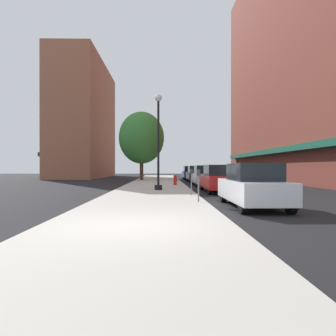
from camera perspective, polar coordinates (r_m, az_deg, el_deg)
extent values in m
plane|color=black|center=(25.37, 6.69, -3.27)|extent=(90.00, 90.00, 0.00)
cube|color=#B7B2A8|center=(26.14, -2.34, -3.04)|extent=(4.80, 50.00, 0.12)
cube|color=brown|center=(34.71, 25.35, 20.89)|extent=(6.00, 40.00, 27.62)
cube|color=#144C38|center=(31.16, 19.79, 3.06)|extent=(0.90, 34.00, 0.50)
cube|color=#9E6047|center=(46.11, -15.75, 8.72)|extent=(6.00, 18.00, 16.77)
cube|color=#144C38|center=(46.59, -19.73, 2.10)|extent=(0.90, 15.30, 0.50)
cylinder|color=black|center=(18.22, -1.88, -3.77)|extent=(0.48, 0.48, 0.30)
cylinder|color=black|center=(18.23, -1.88, 4.88)|extent=(0.14, 0.14, 5.20)
sphere|color=silver|center=(18.67, -1.88, 13.42)|extent=(0.44, 0.44, 0.44)
cylinder|color=red|center=(23.02, 1.38, -2.55)|extent=(0.26, 0.26, 0.62)
sphere|color=red|center=(23.01, 1.38, -1.65)|extent=(0.24, 0.24, 0.24)
cylinder|color=red|center=(23.02, 1.72, -2.32)|extent=(0.12, 0.10, 0.10)
cylinder|color=slate|center=(14.87, 4.56, -3.21)|extent=(0.06, 0.06, 1.05)
cube|color=#33383D|center=(14.85, 4.56, -0.68)|extent=(0.14, 0.09, 0.26)
cylinder|color=slate|center=(11.97, 5.92, -4.03)|extent=(0.06, 0.06, 1.05)
cube|color=#33383D|center=(11.94, 5.92, -0.89)|extent=(0.14, 0.09, 0.26)
cylinder|color=#422D1E|center=(33.01, -5.14, 0.16)|extent=(0.40, 0.40, 2.80)
ellipsoid|color=#387F33|center=(33.18, -5.14, 5.85)|extent=(5.03, 5.03, 5.79)
cylinder|color=black|center=(13.02, 10.60, -5.13)|extent=(0.22, 0.64, 0.64)
cylinder|color=black|center=(13.42, 17.17, -4.97)|extent=(0.22, 0.64, 0.64)
cylinder|color=black|center=(9.92, 14.34, -6.79)|extent=(0.22, 0.64, 0.64)
cylinder|color=black|center=(10.44, 22.69, -6.45)|extent=(0.22, 0.64, 0.64)
cube|color=silver|center=(11.63, 15.97, -4.18)|extent=(1.80, 4.30, 0.76)
cube|color=black|center=(11.46, 16.19, -0.74)|extent=(1.56, 2.20, 0.64)
cylinder|color=black|center=(19.71, 6.62, -3.33)|extent=(0.22, 0.64, 0.64)
cylinder|color=black|center=(19.97, 11.07, -3.28)|extent=(0.22, 0.64, 0.64)
cylinder|color=black|center=(16.55, 8.09, -3.99)|extent=(0.22, 0.64, 0.64)
cylinder|color=black|center=(16.86, 13.34, -3.92)|extent=(0.22, 0.64, 0.64)
cube|color=red|center=(18.24, 9.72, -2.60)|extent=(1.80, 4.30, 0.76)
cube|color=black|center=(18.07, 9.81, -0.41)|extent=(1.56, 2.20, 0.64)
cylinder|color=black|center=(25.54, 4.87, -2.53)|extent=(0.22, 0.64, 0.64)
cylinder|color=black|center=(25.75, 8.33, -2.51)|extent=(0.22, 0.64, 0.64)
cylinder|color=black|center=(22.36, 5.71, -2.91)|extent=(0.22, 0.64, 0.64)
cylinder|color=black|center=(22.60, 9.65, -2.88)|extent=(0.22, 0.64, 0.64)
cube|color=#B2B2BA|center=(24.04, 7.11, -1.93)|extent=(1.80, 4.30, 0.76)
cube|color=black|center=(23.87, 7.16, -0.27)|extent=(1.56, 2.20, 0.64)
cylinder|color=black|center=(31.42, 3.77, -2.02)|extent=(0.22, 0.64, 0.64)
cylinder|color=black|center=(31.58, 6.60, -2.01)|extent=(0.22, 0.64, 0.64)
cylinder|color=black|center=(28.23, 4.31, -2.27)|extent=(0.22, 0.64, 0.64)
cylinder|color=black|center=(28.42, 7.45, -2.26)|extent=(0.22, 0.64, 0.64)
cube|color=black|center=(29.89, 5.52, -1.52)|extent=(1.80, 4.30, 0.76)
cube|color=black|center=(29.73, 5.55, -0.18)|extent=(1.56, 2.20, 0.64)
cylinder|color=black|center=(38.19, 2.93, -1.63)|extent=(0.22, 0.64, 0.64)
cylinder|color=black|center=(38.33, 5.25, -1.63)|extent=(0.22, 0.64, 0.64)
cylinder|color=black|center=(35.00, 3.28, -1.80)|extent=(0.22, 0.64, 0.64)
cylinder|color=black|center=(35.15, 5.82, -1.79)|extent=(0.22, 0.64, 0.64)
cube|color=#1E389E|center=(36.65, 4.31, -1.21)|extent=(1.80, 4.30, 0.76)
cube|color=black|center=(36.49, 4.34, -0.12)|extent=(1.56, 2.20, 0.64)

